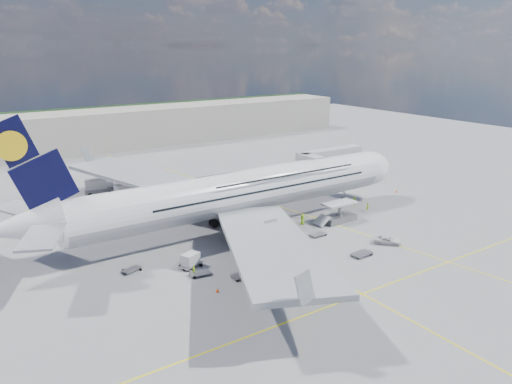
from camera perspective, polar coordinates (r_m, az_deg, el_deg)
ground at (r=82.26m, az=2.06°, el=-6.14°), size 300.00×300.00×0.00m
taxi_line_main at (r=82.26m, az=2.06°, el=-6.13°), size 0.25×220.00×0.01m
taxi_line_cross at (r=68.62m, az=12.07°, el=-11.32°), size 120.00×0.25×0.01m
taxi_line_diag at (r=97.69m, az=5.29°, el=-2.49°), size 14.16×99.06×0.01m
airliner at (r=87.94m, az=-1.58°, el=0.12°), size 77.26×79.15×23.71m
jet_bridge at (r=113.79m, az=8.11°, el=3.72°), size 18.80×12.10×8.50m
cargo_loader at (r=94.02m, az=9.37°, el=-2.60°), size 8.53×3.20×3.67m
terminal at (r=164.69m, az=-17.79°, el=6.71°), size 180.00×16.00×12.00m
tree_line at (r=220.25m, az=-11.08°, el=8.92°), size 160.00×6.00×8.00m
dolly_row_a at (r=72.46m, az=-6.42°, el=-9.19°), size 3.26×2.10×0.45m
dolly_row_b at (r=74.77m, az=-7.49°, el=-7.70°), size 3.86×3.01×2.17m
dolly_row_c at (r=71.40m, az=-1.53°, el=-9.47°), size 3.35×1.95×0.47m
dolly_back at (r=75.37m, az=-14.01°, el=-8.57°), size 3.15×2.36×0.41m
dolly_nose_far at (r=86.70m, az=7.09°, el=-4.80°), size 3.03×1.65×0.44m
dolly_nose_near at (r=79.95m, az=11.98°, el=-6.89°), size 3.54×2.08×0.50m
baggage_tug at (r=72.35m, az=6.51°, el=-8.91°), size 2.85×2.02×1.62m
catering_truck_inner at (r=105.86m, az=-13.96°, el=-0.24°), size 7.38×2.92×4.41m
catering_truck_outer at (r=114.00m, az=-17.51°, el=0.48°), size 6.56×3.34×3.74m
service_van at (r=85.46m, az=14.81°, el=-5.37°), size 4.49×4.68×1.24m
crew_nose at (r=101.03m, az=12.64°, el=-1.66°), size 0.72×0.56×1.76m
crew_loader at (r=103.51m, az=11.20°, el=-1.06°), size 1.24×1.20×2.02m
crew_wing at (r=72.14m, az=-7.11°, el=-8.93°), size 0.63×1.01×1.60m
crew_van at (r=91.61m, az=5.33°, el=-3.13°), size 1.08×1.17×2.01m
crew_tug at (r=77.70m, az=5.67°, el=-6.87°), size 1.32×0.94×1.85m
cone_nose at (r=115.53m, az=15.77°, el=0.09°), size 0.49×0.49×0.63m
cone_wing_left_inner at (r=99.01m, az=-10.50°, el=-2.29°), size 0.43×0.43×0.54m
cone_wing_left_outer at (r=100.45m, az=-13.27°, el=-2.19°), size 0.40×0.40×0.50m
cone_wing_right_inner at (r=81.89m, az=0.54°, el=-6.04°), size 0.41×0.41×0.52m
cone_wing_right_outer at (r=67.72m, az=-4.43°, el=-11.10°), size 0.49×0.49×0.62m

